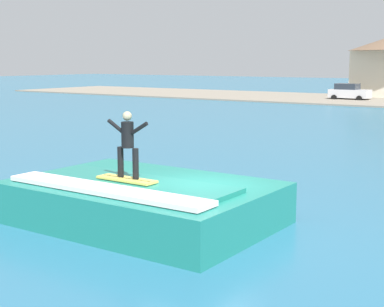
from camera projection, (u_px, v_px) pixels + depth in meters
The scene contains 5 objects.
ground_plane at pixel (204, 227), 15.17m from camera, with size 260.00×260.00×0.00m, color #296889.
wave_crest at pixel (143, 201), 15.49m from camera, with size 6.75×4.63×1.24m.
surfboard at pixel (127, 179), 14.98m from camera, with size 1.73×0.49×0.06m.
surfer at pixel (128, 141), 14.85m from camera, with size 1.33×0.32×1.73m.
car_near_shore at pixel (349, 92), 63.12m from camera, with size 4.28×2.28×1.86m.
Camera 1 is at (8.07, -12.26, 4.30)m, focal length 54.22 mm.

